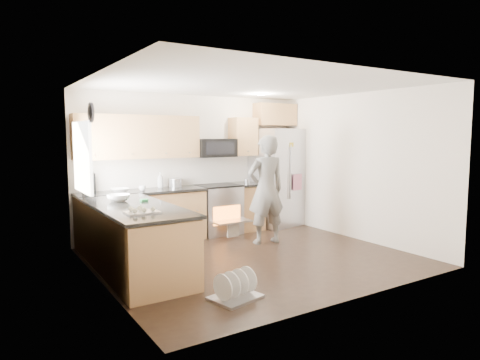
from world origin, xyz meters
TOP-DOWN VIEW (x-y plane):
  - ground at (0.00, 0.00)m, footprint 4.50×4.50m
  - room_shell at (-0.04, 0.02)m, footprint 4.54×4.04m
  - back_cabinet_run at (-0.59, 1.75)m, footprint 4.45×0.64m
  - peninsula at (-1.75, 0.25)m, footprint 0.96×2.36m
  - stove_range at (0.35, 1.69)m, footprint 0.76×0.97m
  - refrigerator at (1.75, 1.70)m, footprint 1.09×0.91m
  - person at (0.69, 0.62)m, footprint 0.73×0.53m
  - dish_rack at (-1.09, -1.27)m, footprint 0.62×0.54m

SIDE VIEW (x-z plane):
  - ground at x=0.00m, z-range 0.00..0.00m
  - dish_rack at x=-1.09m, z-range -0.08..0.26m
  - peninsula at x=-1.75m, z-range -0.05..0.98m
  - stove_range at x=0.35m, z-range -0.22..1.57m
  - person at x=0.69m, z-range 0.00..1.86m
  - back_cabinet_run at x=-0.59m, z-range -0.29..2.21m
  - refrigerator at x=1.75m, z-range 0.00..1.99m
  - room_shell at x=-0.04m, z-range 0.36..2.98m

